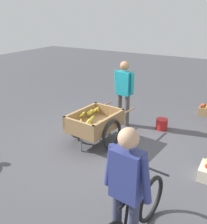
{
  "coord_description": "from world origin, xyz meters",
  "views": [
    {
      "loc": [
        4.19,
        2.34,
        2.69
      ],
      "look_at": [
        0.01,
        -0.14,
        0.75
      ],
      "focal_mm": 41.1,
      "sensor_mm": 36.0,
      "label": 1
    }
  ],
  "objects": [
    {
      "name": "plastic_bucket",
      "position": [
        -1.37,
        0.68,
        0.13
      ],
      "size": [
        0.28,
        0.28,
        0.26
      ],
      "primitive_type": "cylinder",
      "color": "#B21E1E",
      "rests_on": "ground"
    },
    {
      "name": "ground_plane",
      "position": [
        0.0,
        0.0,
        0.0
      ],
      "size": [
        24.0,
        24.0,
        0.0
      ],
      "primitive_type": "plane",
      "color": "#47474C"
    },
    {
      "name": "fruit_cart",
      "position": [
        0.01,
        -0.35,
        0.44
      ],
      "size": [
        1.71,
        0.99,
        0.7
      ],
      "color": "#937047",
      "rests_on": "ground"
    },
    {
      "name": "bicycle",
      "position": [
        1.99,
        1.43,
        0.35
      ],
      "size": [
        1.66,
        0.46,
        0.85
      ],
      "color": "black",
      "rests_on": "ground"
    },
    {
      "name": "vendor_person",
      "position": [
        -1.13,
        -0.24,
        0.96
      ],
      "size": [
        0.23,
        0.54,
        1.6
      ],
      "color": "#4C4742",
      "rests_on": "ground"
    },
    {
      "name": "mixed_fruit_crate",
      "position": [
        -2.92,
        1.41,
        0.13
      ],
      "size": [
        0.44,
        0.32,
        0.32
      ],
      "color": "#99754C",
      "rests_on": "ground"
    },
    {
      "name": "cyclist_person",
      "position": [
        2.14,
        1.41,
        0.97
      ],
      "size": [
        0.24,
        0.58,
        1.63
      ],
      "color": "#333851",
      "rests_on": "ground"
    }
  ]
}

